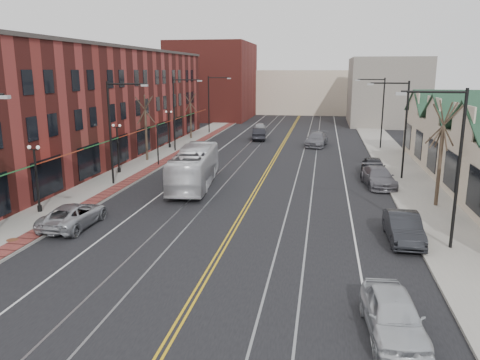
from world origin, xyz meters
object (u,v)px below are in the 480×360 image
at_px(transit_bus, 195,167).
at_px(parked_car_c, 378,177).
at_px(parked_car_a, 393,315).
at_px(parked_car_d, 373,167).
at_px(parked_car_b, 403,228).
at_px(parked_suv, 74,215).

relative_size(transit_bus, parked_car_c, 2.10).
xyz_separation_m(parked_car_a, parked_car_d, (1.80, 25.96, 0.01)).
xyz_separation_m(transit_bus, parked_car_a, (12.50, -19.59, -0.74)).
height_order(transit_bus, parked_car_b, transit_bus).
distance_m(parked_car_a, parked_car_c, 22.09).
height_order(parked_car_c, parked_car_d, parked_car_d).
relative_size(parked_car_a, parked_car_c, 0.87).
distance_m(parked_suv, parked_car_d, 25.34).
relative_size(parked_car_b, parked_car_d, 1.01).
xyz_separation_m(parked_suv, parked_car_a, (16.80, -8.75, 0.07)).
distance_m(transit_bus, parked_car_b, 17.45).
relative_size(transit_bus, parked_suv, 2.16).
bearing_deg(parked_car_b, parked_car_d, 88.99).
bearing_deg(transit_bus, parked_car_a, 116.16).
xyz_separation_m(transit_bus, parked_car_d, (14.30, 6.37, -0.73)).
distance_m(parked_suv, parked_car_c, 22.85).
distance_m(parked_suv, parked_car_b, 18.62).
height_order(transit_bus, parked_car_a, transit_bus).
height_order(transit_bus, parked_car_c, transit_bus).
xyz_separation_m(parked_suv, parked_car_c, (18.60, 13.27, 0.05)).
bearing_deg(transit_bus, parked_suv, 61.98).
bearing_deg(transit_bus, parked_car_d, -162.37).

